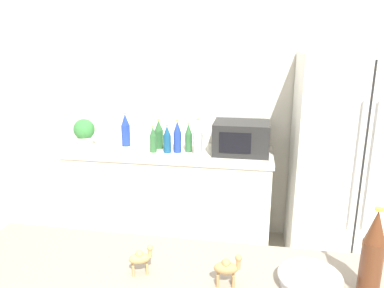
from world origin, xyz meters
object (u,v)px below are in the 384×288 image
camel_figurine_second (141,258)px  refrigerator (350,163)px  potted_plant (84,132)px  camel_figurine (227,267)px  back_bottle_0 (126,130)px  back_bottle_6 (167,139)px  paper_towel_roll (105,134)px  fruit_bowl (310,279)px  back_bottle_4 (159,134)px  back_bottle_2 (198,137)px  wine_bottle (373,255)px  back_bottle_1 (189,138)px  back_bottle_3 (153,140)px  back_bottle_5 (177,137)px  microwave (241,138)px

camel_figurine_second → refrigerator: bearing=58.2°
potted_plant → camel_figurine: potted_plant is taller
back_bottle_0 → back_bottle_6: size_ratio=1.26×
potted_plant → camel_figurine: 2.46m
paper_towel_roll → camel_figurine: (1.28, -1.99, 0.06)m
potted_plant → fruit_bowl: 2.61m
back_bottle_4 → camel_figurine_second: back_bottle_4 is taller
back_bottle_2 → camel_figurine: size_ratio=2.52×
fruit_bowl → paper_towel_roll: bearing=129.0°
back_bottle_0 → wine_bottle: 2.61m
refrigerator → back_bottle_1: 1.38m
back_bottle_0 → fruit_bowl: (1.41, -2.04, -0.01)m
refrigerator → back_bottle_2: bearing=-179.4°
back_bottle_3 → back_bottle_2: bearing=0.2°
paper_towel_roll → back_bottle_2: bearing=-4.1°
refrigerator → back_bottle_2: 1.29m
back_bottle_1 → back_bottle_6: (-0.18, -0.05, -0.01)m
paper_towel_roll → back_bottle_1: size_ratio=0.99×
back_bottle_1 → back_bottle_5: (-0.09, -0.03, 0.01)m
back_bottle_0 → camel_figurine_second: 2.22m
back_bottle_3 → potted_plant: bearing=176.6°
back_bottle_0 → camel_figurine: back_bottle_0 is taller
back_bottle_0 → back_bottle_6: 0.46m
potted_plant → back_bottle_5: 0.88m
back_bottle_4 → fruit_bowl: (1.08, -2.01, 0.01)m
paper_towel_roll → wine_bottle: size_ratio=0.79×
paper_towel_roll → fruit_bowl: (1.58, -1.95, 0.01)m
microwave → back_bottle_5: 0.56m
back_bottle_2 → fruit_bowl: (0.70, -1.88, -0.01)m
potted_plant → back_bottle_3: bearing=-3.4°
back_bottle_0 → paper_towel_roll: bearing=-150.7°
back_bottle_1 → wine_bottle: size_ratio=0.80×
back_bottle_3 → fruit_bowl: (1.10, -1.88, 0.03)m
fruit_bowl → microwave: bearing=99.5°
camel_figurine → camel_figurine_second: (-0.33, 0.02, -0.01)m
microwave → back_bottle_2: size_ratio=1.51×
back_bottle_2 → back_bottle_6: size_ratio=1.27×
potted_plant → camel_figurine_second: size_ratio=2.30×
back_bottle_6 → microwave: bearing=7.8°
back_bottle_0 → back_bottle_3: bearing=-27.0°
potted_plant → back_bottle_2: back_bottle_2 is taller
microwave → paper_towel_roll: bearing=-178.5°
back_bottle_5 → back_bottle_6: bearing=-165.9°
refrigerator → microwave: (-0.91, 0.08, 0.15)m
back_bottle_0 → back_bottle_5: bearing=-13.5°
back_bottle_5 → camel_figurine: (0.59, -1.96, 0.05)m
paper_towel_roll → back_bottle_3: size_ratio=1.09×
microwave → back_bottle_5: (-0.56, -0.07, -0.00)m
back_bottle_0 → back_bottle_6: (0.43, -0.15, -0.03)m
back_bottle_1 → camel_figurine: back_bottle_1 is taller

